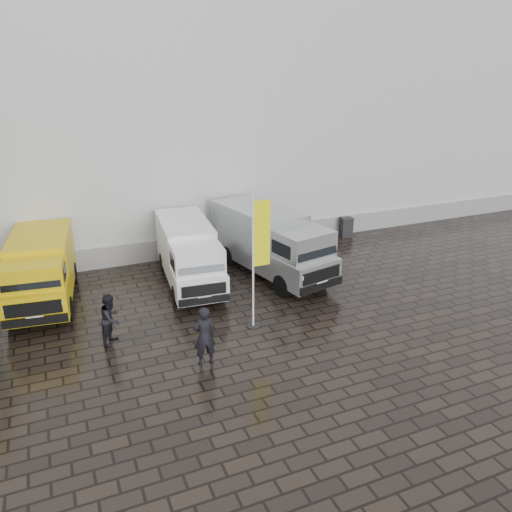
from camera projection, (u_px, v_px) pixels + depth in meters
The scene contains 10 objects.
ground at pixel (268, 326), 18.02m from camera, with size 120.00×120.00×0.00m, color black.
exhibition_hall at pixel (192, 114), 30.33m from camera, with size 44.00×16.00×12.00m, color silver.
hall_plinth at pixel (240, 239), 25.39m from camera, with size 44.00×0.15×1.00m, color gray.
van_yellow at pixel (41, 272), 19.31m from camera, with size 2.16×5.62×2.59m, color #DCB80B, non-canonical shape.
van_white at pixel (189, 255), 21.02m from camera, with size 1.98×5.95×2.58m, color white, non-canonical shape.
van_silver at pixel (271, 244), 21.93m from camera, with size 2.20×6.60×2.86m, color #B1B4B6, non-canonical shape.
flagpole at pixel (258, 256), 17.08m from camera, with size 0.88×0.50×4.83m.
wheelie_bin at pixel (346, 227), 27.19m from camera, with size 0.63×0.63×1.05m, color black.
person_front at pixel (204, 336), 15.40m from camera, with size 0.72×0.47×1.96m, color black.
person_tent at pixel (111, 319), 16.64m from camera, with size 0.87×0.67×1.78m, color black.
Camera 1 is at (-6.58, -14.48, 8.85)m, focal length 35.00 mm.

